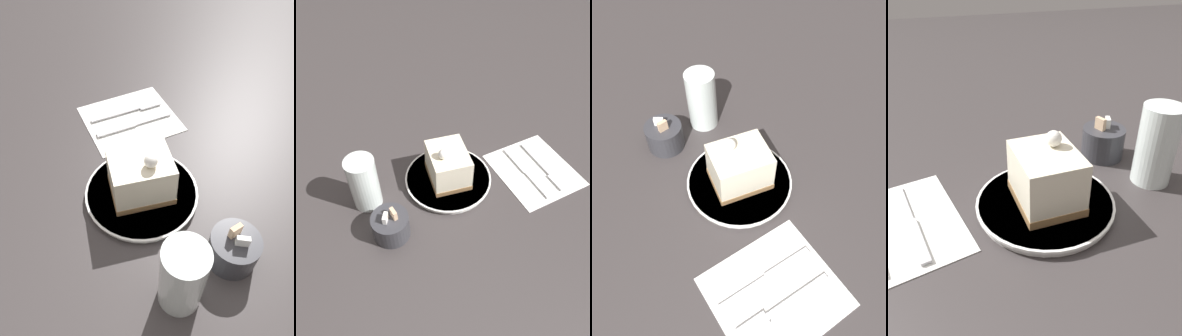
{
  "view_description": "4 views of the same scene",
  "coord_description": "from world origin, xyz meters",
  "views": [
    {
      "loc": [
        0.39,
        -0.07,
        0.5
      ],
      "look_at": [
        0.02,
        0.03,
        0.06
      ],
      "focal_mm": 35.0,
      "sensor_mm": 36.0,
      "label": 1
    },
    {
      "loc": [
        0.2,
        0.51,
        0.61
      ],
      "look_at": [
        0.05,
        0.04,
        0.07
      ],
      "focal_mm": 35.0,
      "sensor_mm": 36.0,
      "label": 2
    },
    {
      "loc": [
        -0.31,
        0.16,
        0.55
      ],
      "look_at": [
        0.03,
        0.02,
        0.06
      ],
      "focal_mm": 35.0,
      "sensor_mm": 36.0,
      "label": 3
    },
    {
      "loc": [
        -0.11,
        -0.34,
        0.32
      ],
      "look_at": [
        0.02,
        0.02,
        0.07
      ],
      "focal_mm": 35.0,
      "sensor_mm": 36.0,
      "label": 4
    }
  ],
  "objects": [
    {
      "name": "ground_plane",
      "position": [
        0.0,
        0.0,
        0.0
      ],
      "size": [
        4.0,
        4.0,
        0.0
      ],
      "primitive_type": "plane",
      "color": "#383333"
    },
    {
      "name": "plate",
      "position": [
        0.03,
        0.02,
        0.01
      ],
      "size": [
        0.21,
        0.21,
        0.01
      ],
      "color": "silver",
      "rests_on": "ground_plane"
    },
    {
      "name": "cake_slice",
      "position": [
        0.04,
        0.02,
        0.06
      ],
      "size": [
        0.09,
        0.11,
        0.11
      ],
      "rotation": [
        0.0,
        0.0,
        -0.01
      ],
      "color": "olive",
      "rests_on": "plate"
    },
    {
      "name": "napkin",
      "position": [
        -0.18,
        0.05,
        0.0
      ],
      "size": [
        0.21,
        0.23,
        0.0
      ],
      "rotation": [
        0.0,
        0.0,
        0.18
      ],
      "color": "white",
      "rests_on": "ground_plane"
    },
    {
      "name": "fork",
      "position": [
        -0.21,
        0.06,
        0.01
      ],
      "size": [
        0.04,
        0.17,
        0.0
      ],
      "rotation": [
        0.0,
        0.0,
        0.16
      ],
      "color": "silver",
      "rests_on": "napkin"
    },
    {
      "name": "knife",
      "position": [
        -0.16,
        0.03,
        0.01
      ],
      "size": [
        0.04,
        0.18,
        0.0
      ],
      "rotation": [
        0.0,
        0.0,
        0.16
      ],
      "color": "silver",
      "rests_on": "napkin"
    },
    {
      "name": "sugar_bowl",
      "position": [
        0.19,
        0.13,
        0.03
      ],
      "size": [
        0.08,
        0.08,
        0.08
      ],
      "color": "#333338",
      "rests_on": "ground_plane"
    },
    {
      "name": "drinking_glass",
      "position": [
        0.23,
        0.03,
        0.07
      ],
      "size": [
        0.06,
        0.06,
        0.13
      ],
      "color": "silver",
      "rests_on": "ground_plane"
    }
  ]
}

